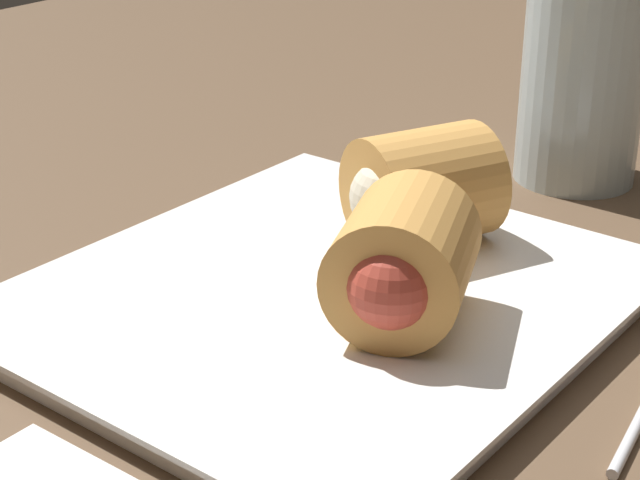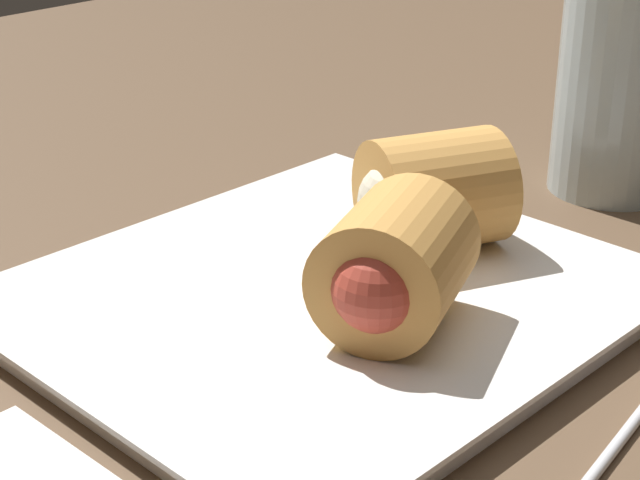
% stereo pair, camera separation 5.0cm
% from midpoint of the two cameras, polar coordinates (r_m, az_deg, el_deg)
% --- Properties ---
extents(table_surface, '(1.80, 1.40, 0.02)m').
position_cam_midpoint_polar(table_surface, '(0.56, 5.33, -3.71)').
color(table_surface, brown).
rests_on(table_surface, ground).
extents(serving_plate, '(0.29, 0.26, 0.01)m').
position_cam_midpoint_polar(serving_plate, '(0.53, 2.73, -3.23)').
color(serving_plate, white).
rests_on(serving_plate, table_surface).
extents(roll_front_left, '(0.09, 0.08, 0.06)m').
position_cam_midpoint_polar(roll_front_left, '(0.48, 6.86, -1.56)').
color(roll_front_left, '#D19347').
rests_on(roll_front_left, serving_plate).
extents(roll_front_right, '(0.09, 0.08, 0.06)m').
position_cam_midpoint_polar(roll_front_right, '(0.56, 8.28, 2.45)').
color(roll_front_right, '#D19347').
rests_on(roll_front_right, serving_plate).
extents(drinking_glass, '(0.08, 0.08, 0.14)m').
position_cam_midpoint_polar(drinking_glass, '(0.69, 17.80, 7.91)').
color(drinking_glass, silver).
rests_on(drinking_glass, table_surface).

